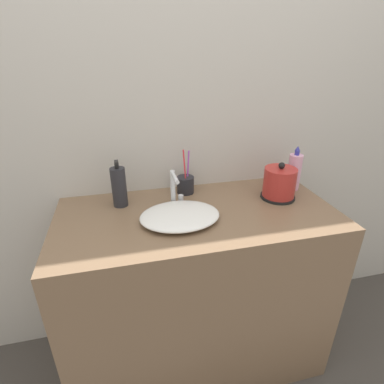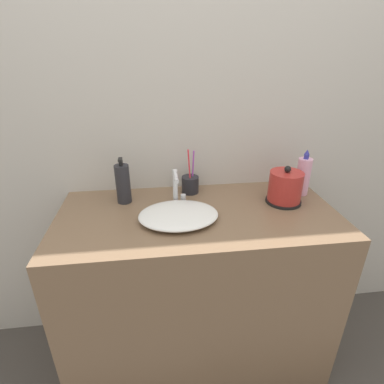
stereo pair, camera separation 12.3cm
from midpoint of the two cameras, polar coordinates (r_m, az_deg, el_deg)
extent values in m
cube|color=beige|center=(1.44, -4.50, 17.22)|extent=(6.00, 0.04, 2.60)
cube|color=brown|center=(1.54, -1.40, -18.24)|extent=(1.20, 0.57, 0.87)
ellipsoid|color=white|center=(1.22, -5.23, -4.58)|extent=(0.33, 0.26, 0.04)
cylinder|color=silver|center=(1.33, -6.32, 0.75)|extent=(0.02, 0.02, 0.16)
cylinder|color=silver|center=(1.25, -6.13, 2.72)|extent=(0.02, 0.11, 0.02)
cylinder|color=silver|center=(1.36, -4.74, -1.43)|extent=(0.02, 0.02, 0.04)
cylinder|color=black|center=(1.45, 13.67, -0.90)|extent=(0.16, 0.16, 0.01)
cylinder|color=#B22D28|center=(1.42, 13.94, 1.53)|extent=(0.15, 0.15, 0.15)
sphere|color=black|center=(1.39, 14.32, 4.86)|extent=(0.03, 0.03, 0.03)
cylinder|color=#232328|center=(1.45, -3.70, 1.33)|extent=(0.08, 0.08, 0.08)
cylinder|color=#E5333F|center=(1.40, -3.91, 4.31)|extent=(0.02, 0.01, 0.19)
cylinder|color=#B24CCC|center=(1.42, -3.26, 4.46)|extent=(0.01, 0.03, 0.18)
cylinder|color=#28282D|center=(1.36, -16.27, 0.82)|extent=(0.06, 0.06, 0.18)
cylinder|color=black|center=(1.32, -16.80, 4.79)|extent=(0.02, 0.02, 0.02)
cube|color=black|center=(1.30, -16.91, 5.37)|extent=(0.02, 0.04, 0.01)
cylinder|color=#EAA8C6|center=(1.53, 16.73, 3.60)|extent=(0.06, 0.06, 0.18)
cylinder|color=#333399|center=(1.50, 17.19, 7.09)|extent=(0.02, 0.02, 0.02)
cone|color=#333399|center=(1.50, 17.30, 7.89)|extent=(0.03, 0.03, 0.02)
camera|label=1|loc=(0.06, -92.86, -1.35)|focal=28.00mm
camera|label=2|loc=(0.06, 87.14, 1.35)|focal=28.00mm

